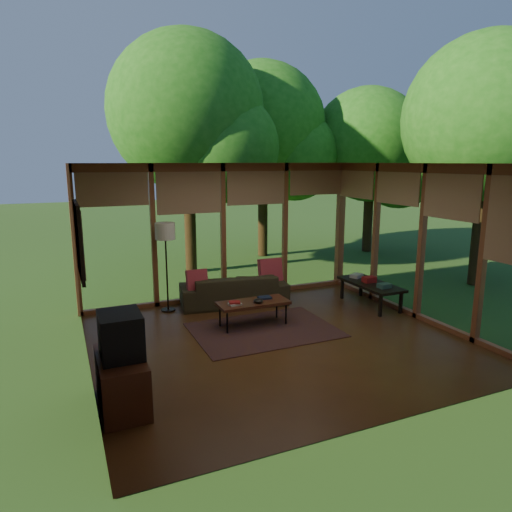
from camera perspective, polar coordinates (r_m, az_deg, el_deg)
name	(u,v)px	position (r m, az deg, el deg)	size (l,w,h in m)	color
floor	(278,341)	(7.20, 2.79, -10.53)	(5.50, 5.50, 0.00)	#5B3117
ceiling	(280,163)	(6.67, 3.03, 11.49)	(5.50, 5.50, 0.00)	silver
wall_left	(83,273)	(6.13, -20.82, -2.04)	(0.04, 5.00, 2.70)	beige
wall_front	(390,302)	(4.77, 16.43, -5.55)	(5.50, 0.04, 2.70)	beige
window_wall_back	(223,232)	(9.08, -4.13, 2.98)	(5.50, 0.12, 2.70)	brown
window_wall_right	(422,243)	(8.38, 20.01, 1.57)	(0.12, 5.00, 2.70)	brown
exterior_lawn	(374,235)	(17.97, 14.48, 2.61)	(40.00, 40.00, 0.00)	#2E5821
tree_nw	(186,113)	(11.41, -8.71, 17.30)	(3.71, 3.71, 5.72)	#312411
tree_ne	(262,128)	(13.35, 0.73, 15.76)	(3.60, 3.60, 5.47)	#312411
tree_se	(487,119)	(11.12, 26.88, 15.06)	(3.49, 3.49, 5.37)	#312411
tree_far	(367,145)	(14.24, 13.71, 13.28)	(3.34, 3.34, 4.87)	#312411
rug	(264,330)	(7.61, 1.00, -9.22)	(2.30, 1.63, 0.01)	brown
sofa	(234,289)	(8.85, -2.76, -4.20)	(2.04, 0.80, 0.60)	#352E1A
pillow_left	(197,280)	(8.51, -7.39, -3.03)	(0.39, 0.13, 0.39)	maroon
pillow_right	(270,271)	(9.01, 1.80, -1.84)	(0.46, 0.15, 0.46)	maroon
ct_book_lower	(235,304)	(7.50, -2.68, -6.03)	(0.20, 0.15, 0.03)	#ADA69D
ct_book_upper	(235,302)	(7.49, -2.69, -5.81)	(0.18, 0.13, 0.03)	maroon
ct_book_side	(265,298)	(7.84, 1.09, -5.22)	(0.22, 0.16, 0.03)	black
ct_bowl	(258,301)	(7.60, 0.28, -5.62)	(0.16, 0.16, 0.07)	black
media_cabinet	(122,381)	(5.54, -16.44, -14.78)	(0.50, 1.00, 0.60)	#512516
television	(121,335)	(5.32, -16.57, -9.44)	(0.45, 0.55, 0.50)	black
console_book_a	(384,286)	(8.68, 15.75, -3.60)	(0.23, 0.16, 0.08)	#2F5348
console_book_b	(369,279)	(9.02, 13.96, -2.85)	(0.23, 0.17, 0.11)	maroon
console_book_c	(357,276)	(9.33, 12.47, -2.42)	(0.25, 0.18, 0.07)	#ADA69D
floor_lamp	(165,236)	(8.39, -11.27, 2.44)	(0.36, 0.36, 1.65)	black
coffee_table	(253,303)	(7.69, -0.36, -5.96)	(1.20, 0.50, 0.43)	#512516
side_console	(371,285)	(9.01, 14.12, -3.53)	(0.60, 1.40, 0.46)	black
wall_painting	(79,240)	(7.46, -21.23, 1.86)	(0.06, 1.35, 1.15)	black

